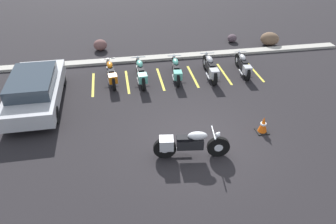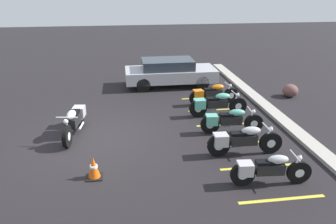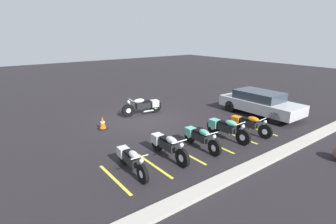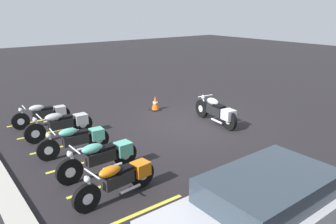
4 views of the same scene
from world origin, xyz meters
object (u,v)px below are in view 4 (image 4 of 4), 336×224
at_px(parked_bike_0, 120,179).
at_px(parked_bike_3, 63,124).
at_px(parked_bike_1, 103,156).
at_px(motorcycle_silver_featured, 217,111).
at_px(parked_bike_4, 44,114).
at_px(parked_bike_2, 78,139).
at_px(traffic_cone, 155,104).
at_px(car_silver, 263,207).

relative_size(parked_bike_0, parked_bike_3, 0.95).
bearing_deg(parked_bike_1, motorcycle_silver_featured, -171.61).
bearing_deg(parked_bike_0, parked_bike_4, -97.47).
distance_m(parked_bike_2, traffic_cone, 4.75).
distance_m(parked_bike_1, parked_bike_4, 4.55).
relative_size(parked_bike_2, car_silver, 0.49).
bearing_deg(parked_bike_0, parked_bike_3, -99.52).
bearing_deg(parked_bike_0, car_silver, 109.09).
bearing_deg(traffic_cone, parked_bike_1, 131.06).
relative_size(motorcycle_silver_featured, car_silver, 0.54).
bearing_deg(parked_bike_3, parked_bike_0, 88.29).
height_order(parked_bike_2, car_silver, car_silver).
bearing_deg(motorcycle_silver_featured, parked_bike_3, 74.09).
relative_size(parked_bike_0, car_silver, 0.49).
distance_m(motorcycle_silver_featured, car_silver, 6.29).
relative_size(parked_bike_3, traffic_cone, 3.74).
bearing_deg(parked_bike_3, parked_bike_1, 90.38).
bearing_deg(parked_bike_2, parked_bike_1, 95.31).
distance_m(parked_bike_4, traffic_cone, 4.33).
distance_m(motorcycle_silver_featured, parked_bike_2, 5.07).
xyz_separation_m(parked_bike_0, traffic_cone, (4.90, -4.39, -0.16)).
relative_size(parked_bike_0, parked_bike_4, 1.04).
bearing_deg(traffic_cone, motorcycle_silver_featured, -164.03).
distance_m(parked_bike_1, parked_bike_3, 3.02).
bearing_deg(parked_bike_0, parked_bike_1, -104.58).
xyz_separation_m(motorcycle_silver_featured, parked_bike_3, (2.12, 4.92, -0.02)).
bearing_deg(motorcycle_silver_featured, parked_bike_1, 107.57).
xyz_separation_m(motorcycle_silver_featured, parked_bike_4, (3.65, 5.03, -0.06)).
bearing_deg(parked_bike_4, parked_bike_1, 94.37).
bearing_deg(parked_bike_4, parked_bike_3, 98.12).
relative_size(parked_bike_4, traffic_cone, 3.44).
xyz_separation_m(car_silver, traffic_cone, (7.72, -3.08, -0.40)).
distance_m(parked_bike_0, parked_bike_4, 5.79).
bearing_deg(parked_bike_0, parked_bike_2, -99.14).
distance_m(parked_bike_4, car_silver, 8.69).
bearing_deg(parked_bike_3, motorcycle_silver_featured, 158.62).
relative_size(parked_bike_1, car_silver, 0.52).
distance_m(parked_bike_2, car_silver, 5.70).
relative_size(motorcycle_silver_featured, parked_bike_0, 1.10).
bearing_deg(parked_bike_4, parked_bike_0, 92.42).
bearing_deg(parked_bike_1, parked_bike_4, -91.41).
distance_m(parked_bike_2, parked_bike_3, 1.50).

